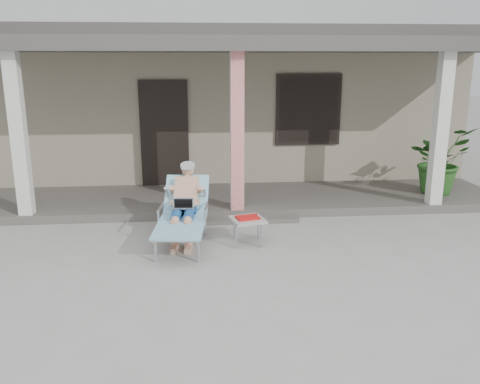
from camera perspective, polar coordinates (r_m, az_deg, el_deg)
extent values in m
plane|color=#9E9E99|center=(6.77, 1.24, -8.25)|extent=(60.00, 60.00, 0.00)
cube|color=#9F977E|center=(12.77, -2.00, 9.58)|extent=(10.00, 5.00, 3.00)
cube|color=#474442|center=(12.72, -2.06, 17.00)|extent=(10.40, 5.40, 0.30)
cube|color=black|center=(10.28, -8.48, 6.50)|extent=(0.95, 0.06, 2.10)
cube|color=black|center=(10.47, 7.68, 9.15)|extent=(1.20, 0.06, 1.30)
cube|color=black|center=(10.46, 7.69, 9.15)|extent=(1.32, 0.05, 1.42)
cube|color=#605B56|center=(9.57, -0.75, -0.84)|extent=(10.00, 2.00, 0.15)
cube|color=silver|center=(8.88, -23.58, 5.81)|extent=(0.22, 0.22, 2.61)
cube|color=red|center=(8.46, -0.33, 6.65)|extent=(0.22, 0.22, 2.61)
cube|color=silver|center=(9.42, 21.55, 6.46)|extent=(0.22, 0.22, 2.61)
cube|color=#474442|center=(9.22, -0.80, 16.19)|extent=(10.00, 2.30, 0.24)
cube|color=#605B56|center=(8.48, -0.14, -3.16)|extent=(2.00, 0.30, 0.07)
cylinder|color=#B7B7BC|center=(6.90, -9.45, -6.47)|extent=(0.04, 0.04, 0.34)
cylinder|color=#B7B7BC|center=(6.82, -4.69, -6.56)|extent=(0.04, 0.04, 0.34)
cylinder|color=#B7B7BC|center=(7.93, -8.10, -3.60)|extent=(0.04, 0.04, 0.34)
cylinder|color=#B7B7BC|center=(7.86, -3.96, -3.64)|extent=(0.04, 0.04, 0.34)
cube|color=#B7B7BC|center=(7.18, -6.70, -3.95)|extent=(0.69, 1.18, 0.03)
cube|color=#8FC3DE|center=(7.17, -6.70, -3.78)|extent=(0.78, 1.23, 0.04)
cube|color=#B7B7BC|center=(7.90, -6.01, -0.54)|extent=(0.63, 0.59, 0.46)
cube|color=#8FC3DE|center=(7.89, -6.01, -0.32)|extent=(0.72, 0.67, 0.52)
cylinder|color=#ABABAE|center=(8.05, -5.88, 2.98)|extent=(0.25, 0.25, 0.12)
cube|color=silver|center=(7.51, -6.36, -1.66)|extent=(0.33, 0.25, 0.22)
cube|color=#A6A6A2|center=(7.42, 0.87, -3.13)|extent=(0.55, 0.55, 0.04)
cylinder|color=#B7B7BC|center=(7.29, -0.42, -5.05)|extent=(0.03, 0.03, 0.35)
cylinder|color=#B7B7BC|center=(7.33, 2.45, -4.96)|extent=(0.03, 0.03, 0.35)
cylinder|color=#B7B7BC|center=(7.64, -0.65, -4.12)|extent=(0.03, 0.03, 0.35)
cylinder|color=#B7B7BC|center=(7.68, 2.09, -4.04)|extent=(0.03, 0.03, 0.35)
cube|color=red|center=(7.41, 0.87, -2.89)|extent=(0.37, 0.31, 0.03)
cube|color=black|center=(7.53, 0.78, -2.65)|extent=(0.32, 0.09, 0.03)
imported|color=#26591E|center=(10.37, 21.47, 3.37)|extent=(1.43, 1.35, 1.27)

